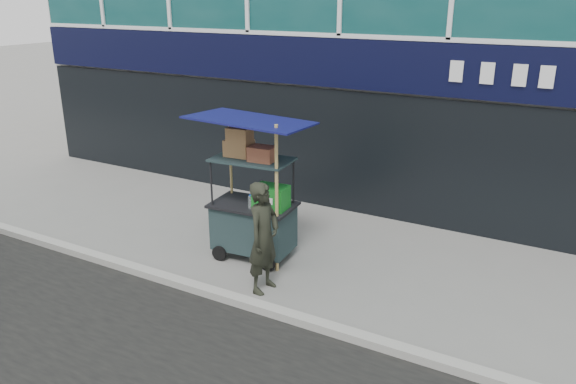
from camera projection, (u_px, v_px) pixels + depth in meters
The scene contains 4 objects.
ground at pixel (223, 291), 8.25m from camera, with size 80.00×80.00×0.00m, color gray.
curb at pixel (214, 293), 8.06m from camera, with size 80.00×0.18×0.12m, color #989890.
vendor_cart at pixel (254, 209), 9.06m from camera, with size 1.88×1.40×2.40m.
vendor_man at pixel (264, 238), 8.03m from camera, with size 0.61×0.40×1.66m, color black.
Camera 1 is at (4.41, -5.88, 4.13)m, focal length 35.00 mm.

